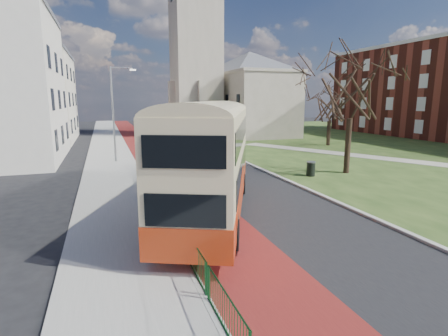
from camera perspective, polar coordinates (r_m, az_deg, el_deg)
name	(u,v)px	position (r m, az deg, el deg)	size (l,w,h in m)	color
ground	(240,226)	(15.42, 2.57, -9.43)	(160.00, 160.00, 0.00)	black
road_carriageway	(179,156)	(34.53, -7.34, 2.03)	(9.00, 120.00, 0.01)	black
bus_lane	(151,157)	(34.10, -11.79, 1.78)	(3.40, 120.00, 0.01)	#591414
pavement_west	(110,159)	(33.84, -18.18, 1.47)	(4.00, 120.00, 0.12)	gray
kerb_west	(132,157)	(33.92, -14.81, 1.69)	(0.25, 120.00, 0.13)	#999993
kerb_east	(217,150)	(37.60, -1.09, 2.96)	(0.25, 80.00, 0.13)	#999993
grass_green	(368,143)	(47.60, 22.41, 3.79)	(40.00, 80.00, 0.04)	#264017
footpath	(409,161)	(34.92, 27.90, 1.00)	(2.20, 36.00, 0.03)	#9E998C
pedestrian_railing	(157,196)	(18.24, -10.81, -4.53)	(0.07, 24.00, 1.12)	#0D3D19
gothic_church	(225,47)	(54.99, 0.21, 19.21)	(16.38, 18.00, 40.00)	gray
street_block_far	(30,97)	(52.14, -29.06, 10.15)	(10.30, 16.30, 11.50)	beige
streetlamp	(115,109)	(31.44, -17.41, 9.14)	(2.13, 0.18, 8.00)	gray
bus	(211,155)	(15.98, -2.11, 2.13)	(7.57, 12.32, 5.11)	#AE2F10
winter_tree_near	(353,73)	(27.13, 20.28, 14.28)	(8.09, 8.09, 10.35)	#302218
winter_tree_far	(330,101)	(43.27, 16.98, 10.36)	(6.02, 6.02, 7.43)	#2F1F17
litter_bin	(311,169)	(25.62, 14.00, -0.11)	(0.67, 0.67, 1.04)	black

